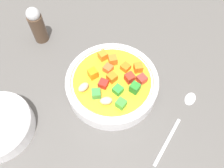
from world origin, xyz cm
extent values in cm
cube|color=#565451|center=(0.00, 0.00, -1.00)|extent=(140.00, 140.00, 2.00)
cylinder|color=white|center=(0.00, 0.00, 1.78)|extent=(19.61, 19.61, 3.56)
torus|color=white|center=(0.00, 0.00, 3.93)|extent=(19.67, 19.67, 1.24)
cylinder|color=gold|center=(0.00, 0.00, 3.76)|extent=(16.40, 16.40, 0.40)
cube|color=red|center=(-1.40, -1.78, 4.64)|extent=(2.01, 2.01, 1.36)
cube|color=red|center=(3.59, 0.62, 4.83)|extent=(2.42, 2.42, 1.75)
ellipsoid|color=beige|center=(-5.12, -3.40, 4.68)|extent=(2.58, 2.85, 1.45)
cube|color=#29862B|center=(4.98, -1.63, 4.97)|extent=(2.27, 2.27, 2.03)
cube|color=orange|center=(4.92, 3.52, 4.82)|extent=(2.23, 2.23, 1.73)
cube|color=orange|center=(-4.04, -0.16, 4.94)|extent=(2.42, 2.42, 1.96)
cube|color=orange|center=(-0.74, 4.33, 4.86)|extent=(2.27, 2.27, 1.82)
ellipsoid|color=beige|center=(-0.31, -5.45, 4.73)|extent=(2.77, 2.24, 1.54)
cube|color=orange|center=(-3.13, 5.12, 4.82)|extent=(2.42, 2.42, 1.73)
cube|color=orange|center=(-0.23, 0.25, 4.77)|extent=(2.39, 2.39, 1.62)
cube|color=green|center=(-2.24, -4.37, 4.77)|extent=(2.15, 2.15, 1.62)
cube|color=orange|center=(2.27, 3.25, 4.56)|extent=(2.35, 2.35, 1.20)
cube|color=orange|center=(-1.28, 2.12, 4.63)|extent=(2.24, 2.24, 1.35)
cube|color=green|center=(1.75, -2.59, 4.65)|extent=(2.34, 2.34, 1.40)
cube|color=red|center=(6.06, 0.91, 4.68)|extent=(2.42, 2.42, 1.46)
cube|color=green|center=(2.94, -5.47, 4.73)|extent=(2.28, 2.28, 1.56)
cylinder|color=silver|center=(13.03, -9.47, 0.36)|extent=(4.72, 10.50, 0.72)
ellipsoid|color=silver|center=(17.21, 1.09, 0.45)|extent=(3.32, 4.02, 0.90)
cylinder|color=#4C3828|center=(-20.85, 11.05, 3.62)|extent=(3.55, 3.55, 7.24)
sphere|color=silver|center=(-20.85, 11.05, 8.04)|extent=(3.19, 3.19, 3.19)
camera|label=1|loc=(5.03, -23.81, 42.28)|focal=34.93mm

